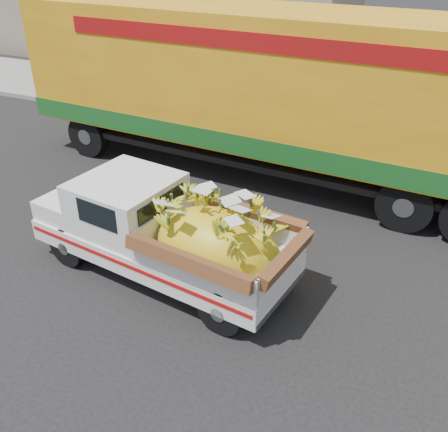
% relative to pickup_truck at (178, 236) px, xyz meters
% --- Properties ---
extents(ground, '(100.00, 100.00, 0.00)m').
position_rel_pickup_truck_xyz_m(ground, '(-1.71, -0.04, -0.86)').
color(ground, black).
rests_on(ground, ground).
extents(curb, '(60.00, 0.25, 0.15)m').
position_rel_pickup_truck_xyz_m(curb, '(-1.71, 6.92, -0.79)').
color(curb, gray).
rests_on(curb, ground).
extents(sidewalk, '(60.00, 4.00, 0.14)m').
position_rel_pickup_truck_xyz_m(sidewalk, '(-1.71, 9.02, -0.79)').
color(sidewalk, gray).
rests_on(sidewalk, ground).
extents(pickup_truck, '(4.75, 2.25, 1.60)m').
position_rel_pickup_truck_xyz_m(pickup_truck, '(0.00, 0.00, 0.00)').
color(pickup_truck, black).
rests_on(pickup_truck, ground).
extents(semi_trailer, '(12.04, 3.20, 3.80)m').
position_rel_pickup_truck_xyz_m(semi_trailer, '(-0.22, 4.47, 1.26)').
color(semi_trailer, black).
rests_on(semi_trailer, ground).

